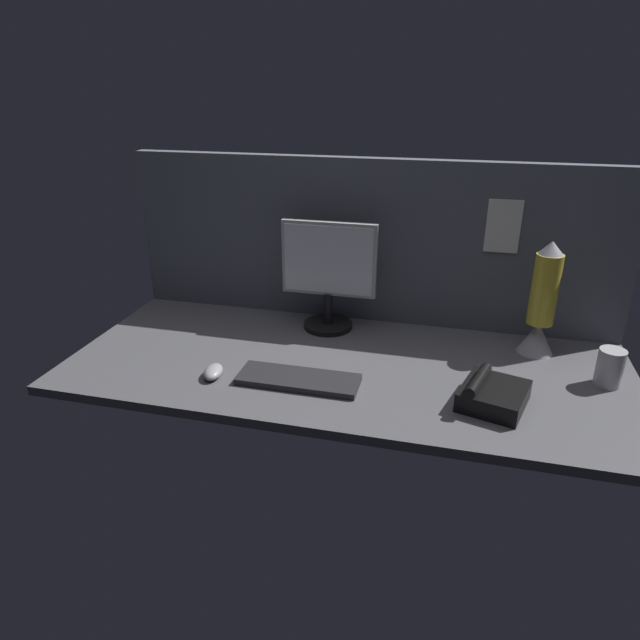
{
  "coord_description": "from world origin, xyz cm",
  "views": [
    {
      "loc": [
        31.18,
        -159.72,
        85.15
      ],
      "look_at": [
        -4.93,
        0.0,
        14.0
      ],
      "focal_mm": 31.37,
      "sensor_mm": 36.0,
      "label": 1
    }
  ],
  "objects_px": {
    "monitor": "(329,273)",
    "keyboard": "(298,379)",
    "desk_phone": "(492,394)",
    "lava_lamp": "(542,308)",
    "mouse": "(213,372)",
    "mug_steel": "(610,368)"
  },
  "relations": [
    {
      "from": "mug_steel",
      "to": "monitor",
      "type": "bearing_deg",
      "value": 166.89
    },
    {
      "from": "lava_lamp",
      "to": "mug_steel",
      "type": "bearing_deg",
      "value": -43.52
    },
    {
      "from": "keyboard",
      "to": "mouse",
      "type": "bearing_deg",
      "value": -173.34
    },
    {
      "from": "keyboard",
      "to": "lava_lamp",
      "type": "relative_size",
      "value": 0.96
    },
    {
      "from": "mouse",
      "to": "mug_steel",
      "type": "xyz_separation_m",
      "value": [
        1.17,
        0.24,
        0.04
      ]
    },
    {
      "from": "mug_steel",
      "to": "desk_phone",
      "type": "bearing_deg",
      "value": -149.66
    },
    {
      "from": "monitor",
      "to": "keyboard",
      "type": "bearing_deg",
      "value": -88.93
    },
    {
      "from": "mug_steel",
      "to": "desk_phone",
      "type": "height_order",
      "value": "mug_steel"
    },
    {
      "from": "mouse",
      "to": "desk_phone",
      "type": "xyz_separation_m",
      "value": [
        0.83,
        0.04,
        0.01
      ]
    },
    {
      "from": "monitor",
      "to": "keyboard",
      "type": "xyz_separation_m",
      "value": [
        0.01,
        -0.43,
        -0.2
      ]
    },
    {
      "from": "keyboard",
      "to": "lava_lamp",
      "type": "distance_m",
      "value": 0.83
    },
    {
      "from": "monitor",
      "to": "desk_phone",
      "type": "xyz_separation_m",
      "value": [
        0.57,
        -0.41,
        -0.18
      ]
    },
    {
      "from": "keyboard",
      "to": "mug_steel",
      "type": "bearing_deg",
      "value": 13.52
    },
    {
      "from": "monitor",
      "to": "lava_lamp",
      "type": "bearing_deg",
      "value": -2.63
    },
    {
      "from": "mouse",
      "to": "lava_lamp",
      "type": "relative_size",
      "value": 0.25
    },
    {
      "from": "desk_phone",
      "to": "lava_lamp",
      "type": "bearing_deg",
      "value": 68.24
    },
    {
      "from": "lava_lamp",
      "to": "desk_phone",
      "type": "bearing_deg",
      "value": -111.76
    },
    {
      "from": "keyboard",
      "to": "mug_steel",
      "type": "height_order",
      "value": "mug_steel"
    },
    {
      "from": "desk_phone",
      "to": "mouse",
      "type": "bearing_deg",
      "value": -176.9
    },
    {
      "from": "keyboard",
      "to": "desk_phone",
      "type": "xyz_separation_m",
      "value": [
        0.57,
        0.02,
        0.02
      ]
    },
    {
      "from": "keyboard",
      "to": "desk_phone",
      "type": "height_order",
      "value": "desk_phone"
    },
    {
      "from": "monitor",
      "to": "keyboard",
      "type": "relative_size",
      "value": 1.07
    }
  ]
}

